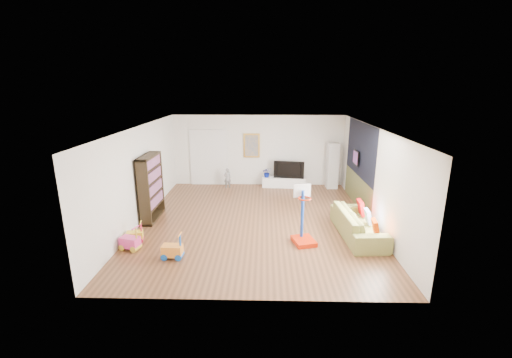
{
  "coord_description": "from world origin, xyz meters",
  "views": [
    {
      "loc": [
        0.24,
        -9.18,
        3.83
      ],
      "look_at": [
        0.0,
        0.4,
        1.15
      ],
      "focal_mm": 24.0,
      "sensor_mm": 36.0,
      "label": 1
    }
  ],
  "objects_px": {
    "media_console": "(284,182)",
    "bookshelf": "(151,187)",
    "basketball_hoop": "(305,215)",
    "sofa": "(358,224)"
  },
  "relations": [
    {
      "from": "media_console",
      "to": "bookshelf",
      "type": "xyz_separation_m",
      "value": [
        -4.02,
        -3.25,
        0.75
      ]
    },
    {
      "from": "sofa",
      "to": "basketball_hoop",
      "type": "bearing_deg",
      "value": 104.93
    },
    {
      "from": "basketball_hoop",
      "to": "sofa",
      "type": "bearing_deg",
      "value": 3.28
    },
    {
      "from": "bookshelf",
      "to": "media_console",
      "type": "bearing_deg",
      "value": 39.3
    },
    {
      "from": "bookshelf",
      "to": "sofa",
      "type": "relative_size",
      "value": 0.83
    },
    {
      "from": "media_console",
      "to": "basketball_hoop",
      "type": "distance_m",
      "value": 4.83
    },
    {
      "from": "sofa",
      "to": "media_console",
      "type": "bearing_deg",
      "value": 17.97
    },
    {
      "from": "media_console",
      "to": "basketball_hoop",
      "type": "relative_size",
      "value": 1.11
    },
    {
      "from": "sofa",
      "to": "basketball_hoop",
      "type": "height_order",
      "value": "basketball_hoop"
    },
    {
      "from": "bookshelf",
      "to": "basketball_hoop",
      "type": "distance_m",
      "value": 4.53
    }
  ]
}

